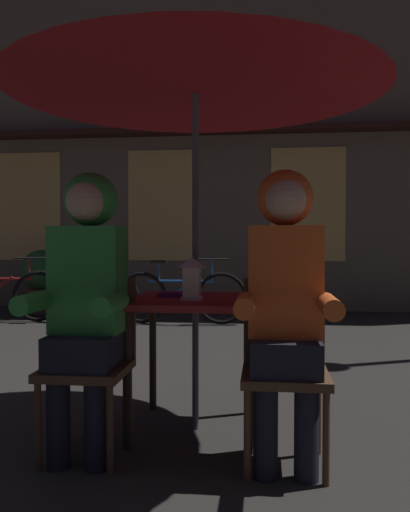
% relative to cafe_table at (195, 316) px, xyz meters
% --- Properties ---
extents(ground_plane, '(60.00, 60.00, 0.00)m').
position_rel_cafe_table_xyz_m(ground_plane, '(0.00, 0.00, -0.64)').
color(ground_plane, '#2D2B28').
extents(cafe_table, '(0.72, 0.72, 0.74)m').
position_rel_cafe_table_xyz_m(cafe_table, '(0.00, 0.00, 0.00)').
color(cafe_table, maroon).
rests_on(cafe_table, ground_plane).
extents(patio_umbrella, '(2.10, 2.10, 2.31)m').
position_rel_cafe_table_xyz_m(patio_umbrella, '(0.00, 0.00, 1.42)').
color(patio_umbrella, '#4C4C51').
rests_on(patio_umbrella, ground_plane).
extents(lantern, '(0.11, 0.11, 0.23)m').
position_rel_cafe_table_xyz_m(lantern, '(-0.01, -0.10, 0.22)').
color(lantern, white).
rests_on(lantern, cafe_table).
extents(chair_left, '(0.40, 0.40, 0.87)m').
position_rel_cafe_table_xyz_m(chair_left, '(-0.48, -0.37, -0.15)').
color(chair_left, '#513823').
rests_on(chair_left, ground_plane).
extents(chair_right, '(0.40, 0.40, 0.87)m').
position_rel_cafe_table_xyz_m(chair_right, '(0.48, -0.37, -0.15)').
color(chair_right, '#513823').
rests_on(chair_right, ground_plane).
extents(person_left_hooded, '(0.45, 0.56, 1.40)m').
position_rel_cafe_table_xyz_m(person_left_hooded, '(-0.48, -0.43, 0.21)').
color(person_left_hooded, black).
rests_on(person_left_hooded, ground_plane).
extents(person_right_hooded, '(0.45, 0.56, 1.40)m').
position_rel_cafe_table_xyz_m(person_right_hooded, '(0.48, -0.43, 0.21)').
color(person_right_hooded, black).
rests_on(person_right_hooded, ground_plane).
extents(shopfront_building, '(10.00, 0.93, 6.20)m').
position_rel_cafe_table_xyz_m(shopfront_building, '(-0.07, 5.40, 2.45)').
color(shopfront_building, '#6B5B4C').
rests_on(shopfront_building, ground_plane).
extents(bicycle_nearest, '(1.67, 0.28, 0.84)m').
position_rel_cafe_table_xyz_m(bicycle_nearest, '(-3.15, 3.78, -0.29)').
color(bicycle_nearest, black).
rests_on(bicycle_nearest, ground_plane).
extents(bicycle_second, '(1.68, 0.12, 0.84)m').
position_rel_cafe_table_xyz_m(bicycle_second, '(-2.06, 3.65, -0.29)').
color(bicycle_second, black).
rests_on(bicycle_second, ground_plane).
extents(bicycle_third, '(1.68, 0.11, 0.84)m').
position_rel_cafe_table_xyz_m(bicycle_third, '(-0.67, 3.66, -0.29)').
color(bicycle_third, black).
rests_on(bicycle_third, ground_plane).
extents(book, '(0.21, 0.15, 0.02)m').
position_rel_cafe_table_xyz_m(book, '(-0.12, 0.08, 0.11)').
color(book, '#661E7A').
rests_on(book, cafe_table).
extents(potted_plant, '(0.60, 0.60, 0.92)m').
position_rel_cafe_table_xyz_m(potted_plant, '(-2.91, 4.55, -0.09)').
color(potted_plant, brown).
rests_on(potted_plant, ground_plane).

